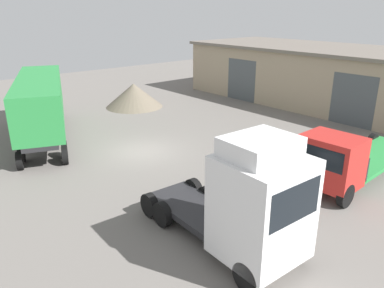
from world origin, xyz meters
TOP-DOWN VIEW (x-y plane):
  - ground_plane at (0.00, 0.00)m, footprint 60.00×60.00m
  - warehouse_building at (0.00, 18.73)m, footprint 24.04×9.97m
  - tractor_unit_white at (10.52, -2.77)m, footprint 6.53×2.79m
  - container_trailer_green at (-5.85, -3.40)m, footprint 11.16×6.37m
  - flatbed_truck_red at (9.74, 4.70)m, footprint 2.64×8.59m
  - gravel_pile at (-9.32, 5.38)m, footprint 4.74×4.74m
  - traffic_cone at (5.09, 2.05)m, footprint 0.40×0.40m

SIDE VIEW (x-z plane):
  - ground_plane at x=0.00m, z-range 0.00..0.00m
  - traffic_cone at x=5.09m, z-range -0.02..0.53m
  - gravel_pile at x=-9.32m, z-range 0.00..1.96m
  - flatbed_truck_red at x=9.74m, z-range -0.07..2.65m
  - tractor_unit_white at x=10.52m, z-range -0.13..4.18m
  - warehouse_building at x=0.00m, z-range 0.01..4.77m
  - container_trailer_green at x=-5.85m, z-range 0.56..4.41m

